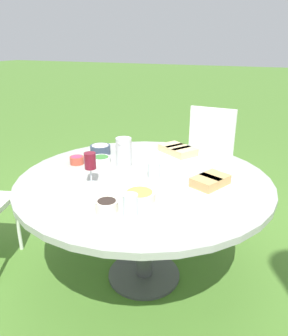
# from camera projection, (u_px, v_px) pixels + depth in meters

# --- Properties ---
(ground_plane) EXTENTS (40.00, 40.00, 0.00)m
(ground_plane) POSITION_uv_depth(u_px,v_px,m) (144.00, 275.00, 2.20)
(ground_plane) COLOR #4C7A2D
(dining_table) EXTENTS (1.49, 1.49, 0.71)m
(dining_table) POSITION_uv_depth(u_px,v_px,m) (144.00, 190.00, 1.97)
(dining_table) COLOR #4C4C51
(dining_table) RESTS_ON ground_plane
(chair_far_back) EXTENTS (0.45, 0.47, 0.89)m
(chair_far_back) POSITION_uv_depth(u_px,v_px,m) (207.00, 148.00, 3.07)
(chair_far_back) COLOR white
(chair_far_back) RESTS_ON ground_plane
(water_pitcher) EXTENTS (0.11, 0.10, 0.18)m
(water_pitcher) POSITION_uv_depth(u_px,v_px,m) (124.00, 152.00, 2.10)
(water_pitcher) COLOR silver
(water_pitcher) RESTS_ON dining_table
(wine_glass) EXTENTS (0.07, 0.07, 0.18)m
(wine_glass) POSITION_uv_depth(u_px,v_px,m) (90.00, 162.00, 1.81)
(wine_glass) COLOR silver
(wine_glass) RESTS_ON dining_table
(platter_bread_main) EXTENTS (0.37, 0.39, 0.07)m
(platter_bread_main) POSITION_uv_depth(u_px,v_px,m) (178.00, 152.00, 2.29)
(platter_bread_main) COLOR white
(platter_bread_main) RESTS_ON dining_table
(platter_charcuterie) EXTENTS (0.41, 0.33, 0.07)m
(platter_charcuterie) POSITION_uv_depth(u_px,v_px,m) (212.00, 183.00, 1.79)
(platter_charcuterie) COLOR white
(platter_charcuterie) RESTS_ON dining_table
(bowl_fries) EXTENTS (0.16, 0.16, 0.04)m
(bowl_fries) POSITION_uv_depth(u_px,v_px,m) (140.00, 195.00, 1.66)
(bowl_fries) COLOR beige
(bowl_fries) RESTS_ON dining_table
(bowl_salad) EXTENTS (0.13, 0.13, 0.04)m
(bowl_salad) POSITION_uv_depth(u_px,v_px,m) (101.00, 159.00, 2.17)
(bowl_salad) COLOR white
(bowl_salad) RESTS_ON dining_table
(bowl_olives) EXTENTS (0.11, 0.11, 0.05)m
(bowl_olives) POSITION_uv_depth(u_px,v_px,m) (107.00, 205.00, 1.55)
(bowl_olives) COLOR beige
(bowl_olives) RESTS_ON dining_table
(bowl_dip_red) EXTENTS (0.09, 0.09, 0.05)m
(bowl_dip_red) POSITION_uv_depth(u_px,v_px,m) (77.00, 160.00, 2.14)
(bowl_dip_red) COLOR #B74733
(bowl_dip_red) RESTS_ON dining_table
(bowl_dip_cream) EXTENTS (0.14, 0.14, 0.06)m
(bowl_dip_cream) POSITION_uv_depth(u_px,v_px,m) (100.00, 149.00, 2.33)
(bowl_dip_cream) COLOR #334256
(bowl_dip_cream) RESTS_ON dining_table
(cup_water_near) EXTENTS (0.07, 0.07, 0.10)m
(cup_water_near) POSITION_uv_depth(u_px,v_px,m) (130.00, 205.00, 1.50)
(cup_water_near) COLOR silver
(cup_water_near) RESTS_ON dining_table
(cup_water_far) EXTENTS (0.07, 0.07, 0.09)m
(cup_water_far) POSITION_uv_depth(u_px,v_px,m) (154.00, 170.00, 1.93)
(cup_water_far) COLOR silver
(cup_water_far) RESTS_ON dining_table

